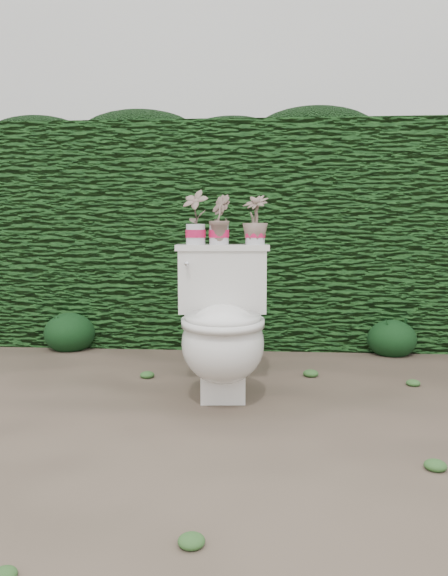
# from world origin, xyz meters

# --- Properties ---
(ground) EXTENTS (60.00, 60.00, 0.00)m
(ground) POSITION_xyz_m (0.00, 0.00, 0.00)
(ground) COLOR brown
(ground) RESTS_ON ground
(hedge) EXTENTS (8.00, 1.00, 1.60)m
(hedge) POSITION_xyz_m (0.00, 1.60, 0.80)
(hedge) COLOR #23571D
(hedge) RESTS_ON ground
(house_wall) EXTENTS (8.00, 3.50, 4.00)m
(house_wall) POSITION_xyz_m (0.60, 6.00, 2.00)
(house_wall) COLOR silver
(house_wall) RESTS_ON ground
(toilet) EXTENTS (0.51, 0.71, 0.78)m
(toilet) POSITION_xyz_m (0.07, 0.02, 0.36)
(toilet) COLOR silver
(toilet) RESTS_ON ground
(potted_plant_left) EXTENTS (0.18, 0.16, 0.28)m
(potted_plant_left) POSITION_xyz_m (-0.10, 0.24, 0.92)
(potted_plant_left) COLOR #277D33
(potted_plant_left) RESTS_ON toilet
(potted_plant_center) EXTENTS (0.14, 0.16, 0.25)m
(potted_plant_center) POSITION_xyz_m (0.03, 0.25, 0.90)
(potted_plant_center) COLOR #277D33
(potted_plant_center) RESTS_ON toilet
(potted_plant_right) EXTENTS (0.18, 0.18, 0.25)m
(potted_plant_right) POSITION_xyz_m (0.22, 0.27, 0.90)
(potted_plant_right) COLOR #277D33
(potted_plant_right) RESTS_ON toilet
(liriope_clump_1) EXTENTS (0.36, 0.36, 0.29)m
(liriope_clump_1) POSITION_xyz_m (-1.11, 1.08, 0.14)
(liriope_clump_1) COLOR #143A15
(liriope_clump_1) RESTS_ON ground
(liriope_clump_2) EXTENTS (0.34, 0.34, 0.28)m
(liriope_clump_2) POSITION_xyz_m (-0.01, 1.00, 0.14)
(liriope_clump_2) COLOR #143A15
(liriope_clump_2) RESTS_ON ground
(liriope_clump_3) EXTENTS (0.33, 0.33, 0.27)m
(liriope_clump_3) POSITION_xyz_m (1.15, 1.09, 0.13)
(liriope_clump_3) COLOR #143A15
(liriope_clump_3) RESTS_ON ground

